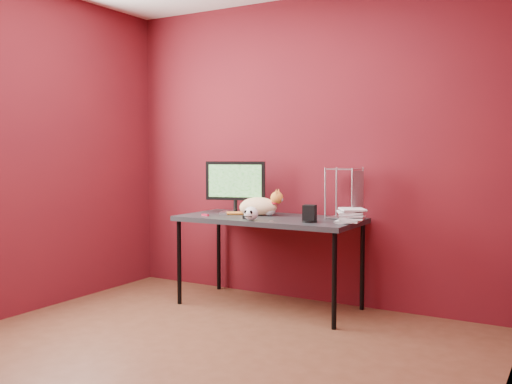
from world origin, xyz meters
The scene contains 11 objects.
room centered at (0.00, 0.00, 1.45)m, with size 3.52×3.52×2.61m.
desk centered at (-0.15, 1.37, 0.70)m, with size 1.50×0.70×0.75m.
monitor centered at (-0.53, 1.46, 1.00)m, with size 0.51×0.23×0.45m.
cat centered at (-0.28, 1.44, 0.83)m, with size 0.47×0.23×0.23m.
skull_mug centered at (-0.15, 1.08, 0.81)m, with size 0.11×0.11×0.11m.
speaker centered at (0.29, 1.21, 0.81)m, with size 0.12×0.12×0.13m.
book_stack centered at (0.48, 1.34, 1.35)m, with size 0.28×0.30×1.21m.
wire_rack centered at (0.43, 1.57, 0.95)m, with size 0.25×0.22×0.41m.
pocket_knife centered at (-0.65, 1.18, 0.76)m, with size 0.08×0.02×0.02m, color #AA0D28.
black_gadget centered at (-0.25, 1.17, 0.76)m, with size 0.06×0.03×0.03m, color black.
washer centered at (0.01, 1.12, 0.75)m, with size 0.04×0.04×0.00m, color #AAAAAE.
Camera 1 is at (2.08, -2.72, 1.28)m, focal length 40.00 mm.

